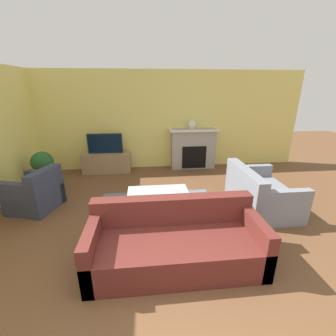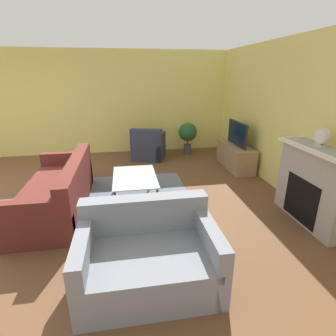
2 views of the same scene
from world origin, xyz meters
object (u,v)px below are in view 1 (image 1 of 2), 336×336
Objects in this scene: armchair_by_window at (36,194)px; mantel_clock at (192,124)px; couch_loveseat at (260,194)px; potted_plant at (43,164)px; coffee_table at (158,195)px; tv at (105,143)px; couch_sectional at (176,243)px.

mantel_clock is (3.44, 2.06, 0.98)m from armchair_by_window.
mantel_clock is at bearing 19.03° from couch_loveseat.
mantel_clock reaches higher than potted_plant.
potted_plant is 3.91m from mantel_clock.
coffee_table is 3.04m from potted_plant.
armchair_by_window is (-1.05, -1.93, -0.51)m from tv.
armchair_by_window is at bearing 84.49° from couch_loveseat.
tv is 2.26m from armchair_by_window.
tv is 2.44m from mantel_clock.
couch_loveseat is at bearing 35.00° from couch_sectional.
couch_sectional is at bearing -104.42° from mantel_clock.
couch_loveseat is at bearing -70.97° from mantel_clock.
couch_sectional is (1.43, -3.62, -0.53)m from tv.
potted_plant is 3.27× the size of mantel_clock.
mantel_clock is at bearing 3.15° from tv.
couch_loveseat is 1.97m from coffee_table.
tv reaches higher than armchair_by_window.
mantel_clock is (2.40, 0.13, 0.46)m from tv.
tv is 0.66× the size of couch_loveseat.
mantel_clock is (3.72, 0.96, 0.72)m from potted_plant.
tv reaches higher than couch_loveseat.
couch_loveseat is 5.39× the size of mantel_clock.
tv is 2.75m from coffee_table.
coffee_table is (2.33, -0.46, 0.09)m from armchair_by_window.
mantel_clock reaches higher than tv.
couch_sectional is 1.99× the size of coffee_table.
potted_plant is (-4.58, 1.52, 0.27)m from couch_loveseat.
armchair_by_window is 1.17m from potted_plant.
coffee_table is (1.28, -2.39, -0.42)m from tv.
tv is 0.41× the size of couch_sectional.
couch_sectional is 2.62× the size of potted_plant.
tv is at bearing -176.85° from mantel_clock.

